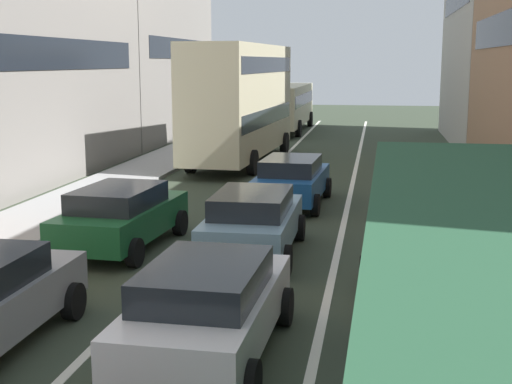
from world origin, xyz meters
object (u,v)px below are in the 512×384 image
object	(u,v)px
sedan_centre_lane_second	(208,306)
hatchback_centre_lane_third	(253,221)
sedan_left_lane_third	(121,215)
bus_far_queue_secondary	(285,103)
coupe_centre_lane_fourth	(292,180)
sedan_right_lane_behind_truck	(421,273)
bus_mid_queue_primary	(240,98)

from	to	relation	value
sedan_centre_lane_second	hatchback_centre_lane_third	world-z (taller)	same
sedan_left_lane_third	sedan_centre_lane_second	bearing A→B (deg)	-145.24
sedan_centre_lane_second	bus_far_queue_secondary	xyz separation A→B (m)	(-3.39, 34.54, 0.96)
sedan_left_lane_third	coupe_centre_lane_fourth	distance (m)	6.63
sedan_right_lane_behind_truck	bus_mid_queue_primary	size ratio (longest dim) A/B	0.41
coupe_centre_lane_fourth	sedan_right_lane_behind_truck	size ratio (longest dim) A/B	1.01
sedan_centre_lane_second	bus_mid_queue_primary	distance (m)	20.57
sedan_centre_lane_second	hatchback_centre_lane_third	size ratio (longest dim) A/B	1.01
sedan_right_lane_behind_truck	bus_far_queue_secondary	xyz separation A→B (m)	(-6.59, 32.33, 0.96)
sedan_right_lane_behind_truck	bus_far_queue_secondary	size ratio (longest dim) A/B	0.41
sedan_centre_lane_second	sedan_right_lane_behind_truck	size ratio (longest dim) A/B	1.00
coupe_centre_lane_fourth	bus_mid_queue_primary	xyz separation A→B (m)	(-3.29, 8.69, 2.03)
sedan_centre_lane_second	bus_far_queue_secondary	distance (m)	34.72
sedan_centre_lane_second	bus_far_queue_secondary	world-z (taller)	bus_far_queue_secondary
sedan_left_lane_third	bus_far_queue_secondary	bearing A→B (deg)	3.38
bus_mid_queue_primary	coupe_centre_lane_fourth	bearing A→B (deg)	-156.44
bus_mid_queue_primary	bus_far_queue_secondary	world-z (taller)	bus_mid_queue_primary
hatchback_centre_lane_third	coupe_centre_lane_fourth	xyz separation A→B (m)	(0.18, 5.80, 0.00)
coupe_centre_lane_fourth	bus_mid_queue_primary	distance (m)	9.51
sedan_left_lane_third	coupe_centre_lane_fourth	size ratio (longest dim) A/B	1.01
coupe_centre_lane_fourth	bus_far_queue_secondary	distance (m)	23.30
bus_far_queue_secondary	sedan_centre_lane_second	bearing A→B (deg)	-174.24
coupe_centre_lane_fourth	sedan_right_lane_behind_truck	world-z (taller)	same
sedan_centre_lane_second	coupe_centre_lane_fourth	xyz separation A→B (m)	(-0.14, 11.49, 0.00)
sedan_left_lane_third	hatchback_centre_lane_third	bearing A→B (deg)	-87.72
sedan_centre_lane_second	bus_mid_queue_primary	size ratio (longest dim) A/B	0.41
coupe_centre_lane_fourth	sedan_right_lane_behind_truck	bearing A→B (deg)	-157.60
sedan_centre_lane_second	coupe_centre_lane_fourth	bearing A→B (deg)	2.10
sedan_right_lane_behind_truck	bus_mid_queue_primary	distance (m)	19.25
bus_far_queue_secondary	sedan_left_lane_third	bearing A→B (deg)	179.96
sedan_left_lane_third	sedan_right_lane_behind_truck	xyz separation A→B (m)	(6.69, -3.55, 0.00)
bus_mid_queue_primary	bus_far_queue_secondary	bearing A→B (deg)	2.70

